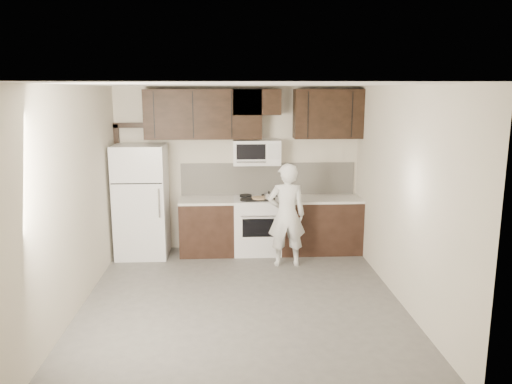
{
  "coord_description": "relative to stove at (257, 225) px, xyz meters",
  "views": [
    {
      "loc": [
        -0.14,
        -5.96,
        2.64
      ],
      "look_at": [
        0.23,
        0.9,
        1.23
      ],
      "focal_mm": 35.0,
      "sensor_mm": 36.0,
      "label": 1
    }
  ],
  "objects": [
    {
      "name": "floor",
      "position": [
        -0.3,
        -1.94,
        -0.46
      ],
      "size": [
        4.5,
        4.5,
        0.0
      ],
      "primitive_type": "plane",
      "color": "#565351",
      "rests_on": "ground"
    },
    {
      "name": "baking_tray",
      "position": [
        0.04,
        -0.09,
        0.46
      ],
      "size": [
        0.41,
        0.32,
        0.02
      ],
      "primitive_type": "cube",
      "rotation": [
        0.0,
        0.0,
        0.07
      ],
      "color": "black",
      "rests_on": "counter_run"
    },
    {
      "name": "pizza",
      "position": [
        0.04,
        -0.09,
        0.48
      ],
      "size": [
        0.28,
        0.28,
        0.02
      ],
      "primitive_type": "cylinder",
      "rotation": [
        0.0,
        0.0,
        0.07
      ],
      "color": "tan",
      "rests_on": "baking_tray"
    },
    {
      "name": "upper_cabinets",
      "position": [
        -0.09,
        0.14,
        1.82
      ],
      "size": [
        3.48,
        0.35,
        0.78
      ],
      "color": "black",
      "rests_on": "back_wall"
    },
    {
      "name": "stove",
      "position": [
        0.0,
        0.0,
        0.0
      ],
      "size": [
        0.76,
        0.66,
        0.94
      ],
      "color": "white",
      "rests_on": "floor"
    },
    {
      "name": "backsplash",
      "position": [
        0.2,
        0.3,
        0.72
      ],
      "size": [
        2.9,
        0.02,
        0.54
      ],
      "primitive_type": "cube",
      "color": "beige",
      "rests_on": "counter_run"
    },
    {
      "name": "back_wall",
      "position": [
        -0.3,
        0.31,
        0.89
      ],
      "size": [
        4.0,
        0.0,
        4.0
      ],
      "primitive_type": "plane",
      "rotation": [
        1.57,
        0.0,
        0.0
      ],
      "color": "beige",
      "rests_on": "ground"
    },
    {
      "name": "counter_run",
      "position": [
        0.3,
        0.0,
        -0.0
      ],
      "size": [
        2.95,
        0.64,
        0.91
      ],
      "color": "black",
      "rests_on": "floor"
    },
    {
      "name": "person",
      "position": [
        0.41,
        -0.65,
        0.33
      ],
      "size": [
        0.59,
        0.4,
        1.58
      ],
      "primitive_type": "imported",
      "rotation": [
        0.0,
        0.0,
        3.18
      ],
      "color": "silver",
      "rests_on": "floor"
    },
    {
      "name": "microwave",
      "position": [
        -0.0,
        0.12,
        1.19
      ],
      "size": [
        0.76,
        0.42,
        0.4
      ],
      "color": "white",
      "rests_on": "upper_cabinets"
    },
    {
      "name": "ceiling",
      "position": [
        -0.3,
        -1.94,
        2.24
      ],
      "size": [
        4.5,
        4.5,
        0.0
      ],
      "primitive_type": "plane",
      "rotation": [
        3.14,
        0.0,
        0.0
      ],
      "color": "white",
      "rests_on": "back_wall"
    },
    {
      "name": "door_trim",
      "position": [
        -2.22,
        0.27,
        0.79
      ],
      "size": [
        0.5,
        0.08,
        2.12
      ],
      "color": "black",
      "rests_on": "floor"
    },
    {
      "name": "refrigerator",
      "position": [
        -1.85,
        -0.05,
        0.44
      ],
      "size": [
        0.8,
        0.76,
        1.8
      ],
      "color": "white",
      "rests_on": "floor"
    },
    {
      "name": "saucepan",
      "position": [
        0.18,
        -0.15,
        0.51
      ],
      "size": [
        0.26,
        0.15,
        0.15
      ],
      "color": "silver",
      "rests_on": "stove"
    }
  ]
}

